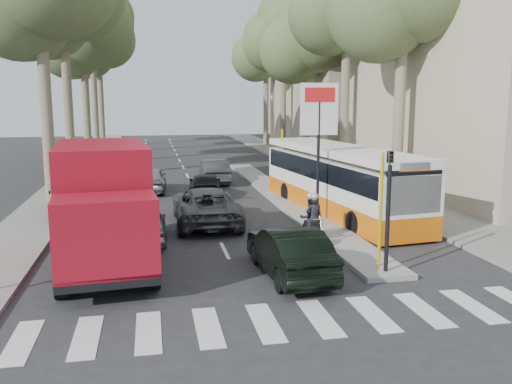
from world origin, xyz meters
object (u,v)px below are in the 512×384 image
(silver_hatchback, at_px, (145,224))
(red_truck, at_px, (103,203))
(dark_hatchback, at_px, (289,251))
(motorcycle, at_px, (312,219))
(city_bus, at_px, (339,178))

(silver_hatchback, bearing_deg, red_truck, 66.48)
(silver_hatchback, bearing_deg, dark_hatchback, 131.90)
(silver_hatchback, xyz_separation_m, red_truck, (-1.16, -2.62, 1.30))
(motorcycle, bearing_deg, city_bus, 56.22)
(red_truck, xyz_separation_m, city_bus, (9.46, 5.78, -0.36))
(silver_hatchback, distance_m, dark_hatchback, 6.14)
(silver_hatchback, distance_m, city_bus, 8.93)
(silver_hatchback, relative_size, motorcycle, 1.74)
(motorcycle, bearing_deg, dark_hatchback, -120.52)
(city_bus, bearing_deg, red_truck, -155.33)
(silver_hatchback, relative_size, dark_hatchback, 0.85)
(red_truck, bearing_deg, motorcycle, 5.85)
(red_truck, height_order, motorcycle, red_truck)
(dark_hatchback, bearing_deg, motorcycle, -120.06)
(red_truck, height_order, city_bus, red_truck)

